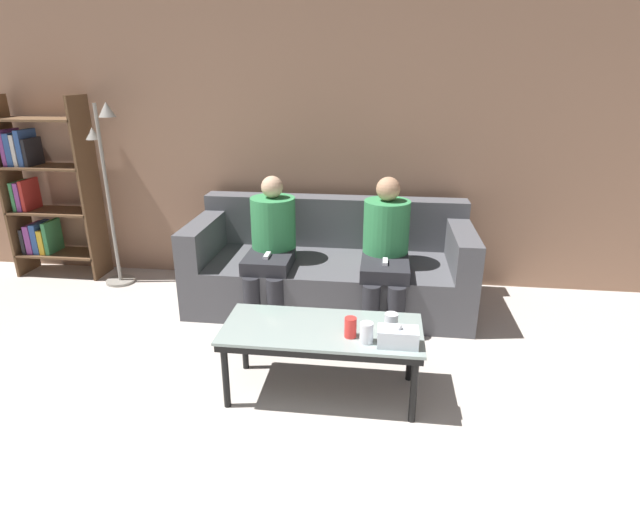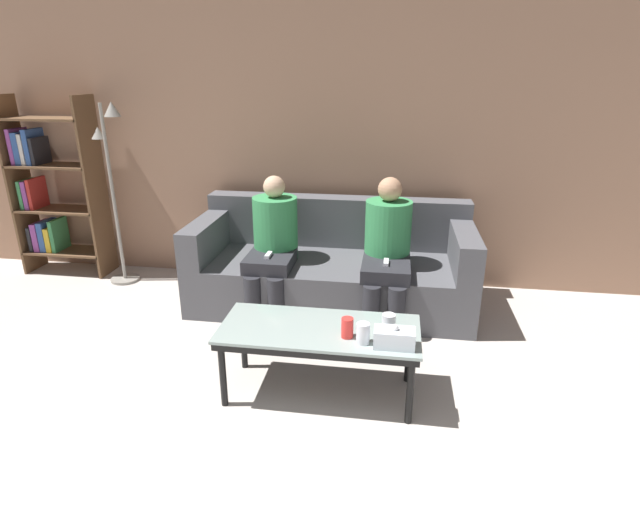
{
  "view_description": "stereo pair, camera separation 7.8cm",
  "coord_description": "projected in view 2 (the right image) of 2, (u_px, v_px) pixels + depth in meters",
  "views": [
    {
      "loc": [
        0.4,
        -0.67,
        1.83
      ],
      "look_at": [
        0.0,
        2.5,
        0.65
      ],
      "focal_mm": 28.0,
      "sensor_mm": 36.0,
      "label": 1
    },
    {
      "loc": [
        0.48,
        -0.66,
        1.83
      ],
      "look_at": [
        0.0,
        2.5,
        0.65
      ],
      "focal_mm": 28.0,
      "sensor_mm": 36.0,
      "label": 2
    }
  ],
  "objects": [
    {
      "name": "standing_lamp",
      "position": [
        113.0,
        176.0,
        4.35
      ],
      "size": [
        0.31,
        0.26,
        1.61
      ],
      "color": "gray",
      "rests_on": "ground_plane"
    },
    {
      "name": "seated_person_mid_left",
      "position": [
        387.0,
        246.0,
        3.8
      ],
      "size": [
        0.36,
        0.7,
        1.1
      ],
      "color": "#28282D",
      "rests_on": "ground_plane"
    },
    {
      "name": "seated_person_left_end",
      "position": [
        273.0,
        241.0,
        3.94
      ],
      "size": [
        0.35,
        0.66,
        1.08
      ],
      "color": "#28282D",
      "rests_on": "ground_plane"
    },
    {
      "name": "couch",
      "position": [
        332.0,
        268.0,
        4.16
      ],
      "size": [
        2.25,
        0.93,
        0.83
      ],
      "color": "#515156",
      "rests_on": "ground_plane"
    },
    {
      "name": "cup_near_right",
      "position": [
        347.0,
        328.0,
        2.77
      ],
      "size": [
        0.07,
        0.07,
        0.12
      ],
      "color": "red",
      "rests_on": "coffee_table"
    },
    {
      "name": "coffee_table",
      "position": [
        319.0,
        334.0,
        2.9
      ],
      "size": [
        1.16,
        0.51,
        0.44
      ],
      "color": "#8C9E99",
      "rests_on": "ground_plane"
    },
    {
      "name": "wall_back",
      "position": [
        341.0,
        138.0,
        4.31
      ],
      "size": [
        12.0,
        0.06,
        2.6
      ],
      "color": "#9E755B",
      "rests_on": "ground_plane"
    },
    {
      "name": "cup_near_left",
      "position": [
        389.0,
        322.0,
        2.85
      ],
      "size": [
        0.08,
        0.08,
        0.1
      ],
      "color": "silver",
      "rests_on": "coffee_table"
    },
    {
      "name": "cup_far_center",
      "position": [
        363.0,
        333.0,
        2.71
      ],
      "size": [
        0.07,
        0.07,
        0.12
      ],
      "color": "silver",
      "rests_on": "coffee_table"
    },
    {
      "name": "tissue_box",
      "position": [
        394.0,
        338.0,
        2.68
      ],
      "size": [
        0.22,
        0.12,
        0.13
      ],
      "color": "silver",
      "rests_on": "coffee_table"
    },
    {
      "name": "bookshelf",
      "position": [
        49.0,
        191.0,
        4.65
      ],
      "size": [
        0.8,
        0.32,
        1.66
      ],
      "color": "brown",
      "rests_on": "ground_plane"
    }
  ]
}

